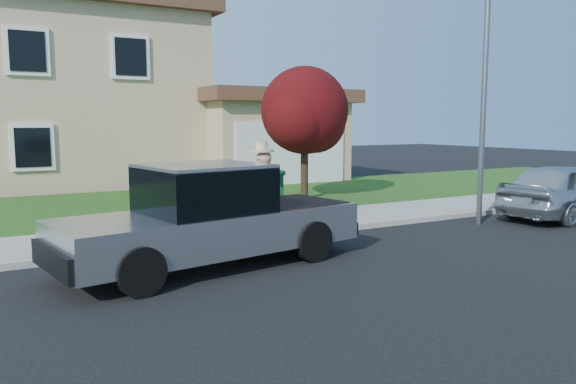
{
  "coord_description": "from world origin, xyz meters",
  "views": [
    {
      "loc": [
        -3.92,
        -7.17,
        2.4
      ],
      "look_at": [
        0.81,
        1.2,
        1.2
      ],
      "focal_mm": 35.0,
      "sensor_mm": 36.0,
      "label": 1
    }
  ],
  "objects_px": {
    "ornamental_tree": "(306,115)",
    "trash_bin": "(264,197)",
    "street_lamp": "(486,92)",
    "pickup_truck": "(210,219)",
    "sedan": "(565,190)",
    "woman": "(262,196)"
  },
  "relations": [
    {
      "from": "woman",
      "to": "street_lamp",
      "type": "distance_m",
      "value": 5.88
    },
    {
      "from": "woman",
      "to": "street_lamp",
      "type": "relative_size",
      "value": 0.37
    },
    {
      "from": "ornamental_tree",
      "to": "street_lamp",
      "type": "distance_m",
      "value": 5.49
    },
    {
      "from": "pickup_truck",
      "to": "ornamental_tree",
      "type": "height_order",
      "value": "ornamental_tree"
    },
    {
      "from": "sedan",
      "to": "street_lamp",
      "type": "relative_size",
      "value": 0.76
    },
    {
      "from": "street_lamp",
      "to": "ornamental_tree",
      "type": "bearing_deg",
      "value": 98.0
    },
    {
      "from": "trash_bin",
      "to": "street_lamp",
      "type": "relative_size",
      "value": 0.22
    },
    {
      "from": "ornamental_tree",
      "to": "trash_bin",
      "type": "height_order",
      "value": "ornamental_tree"
    },
    {
      "from": "woman",
      "to": "sedan",
      "type": "relative_size",
      "value": 0.49
    },
    {
      "from": "sedan",
      "to": "street_lamp",
      "type": "distance_m",
      "value": 3.51
    },
    {
      "from": "pickup_truck",
      "to": "street_lamp",
      "type": "height_order",
      "value": "street_lamp"
    },
    {
      "from": "pickup_truck",
      "to": "woman",
      "type": "distance_m",
      "value": 1.97
    },
    {
      "from": "woman",
      "to": "ornamental_tree",
      "type": "height_order",
      "value": "ornamental_tree"
    },
    {
      "from": "pickup_truck",
      "to": "street_lamp",
      "type": "relative_size",
      "value": 1.0
    },
    {
      "from": "pickup_truck",
      "to": "woman",
      "type": "bearing_deg",
      "value": 28.04
    },
    {
      "from": "ornamental_tree",
      "to": "trash_bin",
      "type": "distance_m",
      "value": 4.93
    },
    {
      "from": "street_lamp",
      "to": "woman",
      "type": "bearing_deg",
      "value": 162.47
    },
    {
      "from": "ornamental_tree",
      "to": "street_lamp",
      "type": "relative_size",
      "value": 0.73
    },
    {
      "from": "pickup_truck",
      "to": "street_lamp",
      "type": "distance_m",
      "value": 7.37
    },
    {
      "from": "woman",
      "to": "pickup_truck",
      "type": "bearing_deg",
      "value": 18.91
    },
    {
      "from": "woman",
      "to": "trash_bin",
      "type": "distance_m",
      "value": 1.32
    },
    {
      "from": "pickup_truck",
      "to": "ornamental_tree",
      "type": "bearing_deg",
      "value": 37.75
    }
  ]
}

